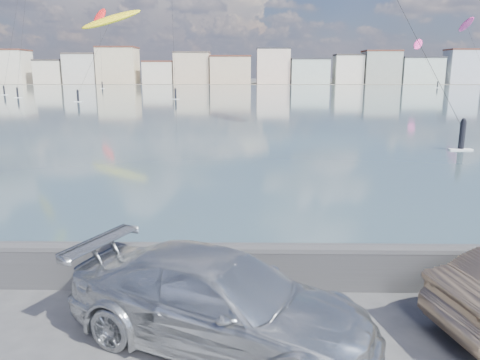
{
  "coord_description": "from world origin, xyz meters",
  "views": [
    {
      "loc": [
        1.2,
        -7.0,
        4.75
      ],
      "look_at": [
        1.0,
        4.0,
        2.2
      ],
      "focal_mm": 35.0,
      "sensor_mm": 36.0,
      "label": 1
    }
  ],
  "objects": [
    {
      "name": "ground",
      "position": [
        0.0,
        0.0,
        0.0
      ],
      "size": [
        700.0,
        700.0,
        0.0
      ],
      "primitive_type": "plane",
      "color": "#333335",
      "rests_on": "ground"
    },
    {
      "name": "bay_water",
      "position": [
        0.0,
        91.5,
        0.01
      ],
      "size": [
        500.0,
        177.0,
        0.0
      ],
      "primitive_type": "cube",
      "color": "#384B53",
      "rests_on": "ground"
    },
    {
      "name": "far_shore_strip",
      "position": [
        0.0,
        200.0,
        0.01
      ],
      "size": [
        500.0,
        60.0,
        0.0
      ],
      "primitive_type": "cube",
      "color": "#4C473D",
      "rests_on": "ground"
    },
    {
      "name": "seawall",
      "position": [
        0.0,
        2.7,
        0.58
      ],
      "size": [
        400.0,
        0.36,
        1.08
      ],
      "color": "#28282B",
      "rests_on": "ground"
    },
    {
      "name": "far_buildings",
      "position": [
        1.31,
        186.0,
        6.03
      ],
      "size": [
        240.79,
        13.26,
        14.6
      ],
      "color": "#B2B7C6",
      "rests_on": "ground"
    },
    {
      "name": "car_silver",
      "position": [
        0.71,
        0.5,
        0.82
      ],
      "size": [
        6.09,
        4.4,
        1.64
      ],
      "primitive_type": "imported",
      "rotation": [
        0.0,
        0.0,
        1.15
      ],
      "color": "silver",
      "rests_on": "ground"
    },
    {
      "name": "kitesurfer_7",
      "position": [
        51.6,
        107.42,
        15.26
      ],
      "size": [
        4.74,
        18.33,
        17.47
      ],
      "color": "#E5338C",
      "rests_on": "ground"
    },
    {
      "name": "kitesurfer_11",
      "position": [
        56.05,
        151.04,
        13.27
      ],
      "size": [
        6.26,
        17.58,
        16.05
      ],
      "color": "#E5338C",
      "rests_on": "ground"
    },
    {
      "name": "kitesurfer_13",
      "position": [
        -22.94,
        78.38,
        13.58
      ],
      "size": [
        11.25,
        11.95,
        16.28
      ],
      "color": "yellow",
      "rests_on": "ground"
    },
    {
      "name": "kitesurfer_14",
      "position": [
        -44.87,
        143.84,
        21.07
      ],
      "size": [
        5.6,
        17.54,
        24.81
      ],
      "color": "red",
      "rests_on": "ground"
    }
  ]
}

